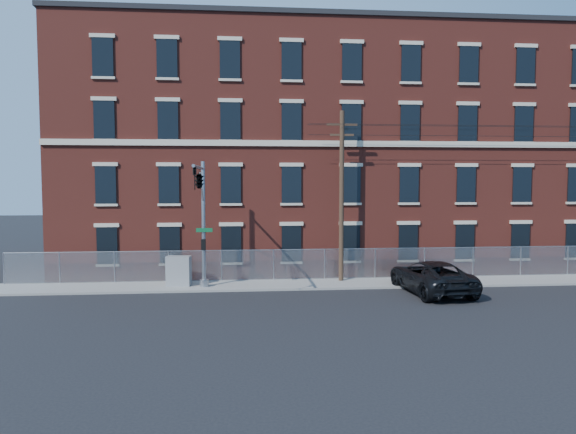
% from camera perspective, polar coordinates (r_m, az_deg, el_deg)
% --- Properties ---
extents(ground, '(140.00, 140.00, 0.00)m').
position_cam_1_polar(ground, '(26.85, 3.64, -9.22)').
color(ground, black).
rests_on(ground, ground).
extents(sidewalk, '(65.00, 3.00, 0.12)m').
position_cam_1_polar(sidewalk, '(35.29, 22.05, -6.21)').
color(sidewalk, gray).
rests_on(sidewalk, ground).
extents(mill_building, '(55.30, 14.32, 16.30)m').
position_cam_1_polar(mill_building, '(42.92, 16.82, 6.52)').
color(mill_building, maroon).
rests_on(mill_building, ground).
extents(chain_link_fence, '(59.06, 0.06, 1.85)m').
position_cam_1_polar(chain_link_fence, '(36.27, 21.14, -4.32)').
color(chain_link_fence, '#A5A8AD').
rests_on(chain_link_fence, ground).
extents(traffic_signal_mast, '(0.90, 6.75, 7.00)m').
position_cam_1_polar(traffic_signal_mast, '(28.07, -9.22, 2.42)').
color(traffic_signal_mast, '#9EA0A5').
rests_on(traffic_signal_mast, ground).
extents(utility_pole_near, '(1.80, 0.28, 10.00)m').
position_cam_1_polar(utility_pole_near, '(32.01, 5.66, 2.55)').
color(utility_pole_near, '#412D20').
rests_on(utility_pole_near, ground).
extents(pickup_truck, '(3.41, 6.49, 1.74)m').
position_cam_1_polar(pickup_truck, '(30.45, 14.83, -6.09)').
color(pickup_truck, black).
rests_on(pickup_truck, ground).
extents(utility_cabinet, '(1.42, 0.85, 1.68)m').
position_cam_1_polar(utility_cabinet, '(31.37, -11.44, -5.58)').
color(utility_cabinet, gray).
rests_on(utility_cabinet, sidewalk).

